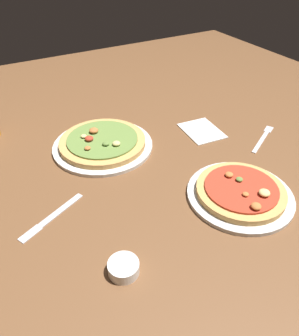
{
  "coord_description": "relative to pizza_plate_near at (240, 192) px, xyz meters",
  "views": [
    {
      "loc": [
        -0.38,
        -0.68,
        0.62
      ],
      "look_at": [
        0.0,
        0.0,
        0.02
      ],
      "focal_mm": 34.49,
      "sensor_mm": 36.0,
      "label": 1
    }
  ],
  "objects": [
    {
      "name": "ground_plane",
      "position": [
        -0.17,
        0.22,
        -0.03
      ],
      "size": [
        2.4,
        2.4,
        0.03
      ],
      "primitive_type": "cube",
      "color": "brown"
    },
    {
      "name": "pizza_plate_near",
      "position": [
        0.0,
        0.0,
        0.0
      ],
      "size": [
        0.3,
        0.3,
        0.05
      ],
      "color": "silver",
      "rests_on": "ground_plane"
    },
    {
      "name": "pizza_plate_far",
      "position": [
        -0.24,
        0.42,
        0.0
      ],
      "size": [
        0.34,
        0.34,
        0.05
      ],
      "color": "silver",
      "rests_on": "ground_plane"
    },
    {
      "name": "ramekin_sauce",
      "position": [
        -0.39,
        -0.06,
        -0.0
      ],
      "size": [
        0.07,
        0.07,
        0.03
      ],
      "primitive_type": "cylinder",
      "color": "white",
      "rests_on": "ground_plane"
    },
    {
      "name": "napkin_folded",
      "position": [
        0.12,
        0.34,
        -0.01
      ],
      "size": [
        0.14,
        0.17,
        0.01
      ],
      "primitive_type": "cube",
      "rotation": [
        0.0,
        0.0,
        -0.09
      ],
      "color": "white",
      "rests_on": "ground_plane"
    },
    {
      "name": "fork_left",
      "position": [
        0.28,
        0.19,
        -0.01
      ],
      "size": [
        0.19,
        0.12,
        0.01
      ],
      "color": "silver",
      "rests_on": "ground_plane"
    },
    {
      "name": "knife_right",
      "position": [
        -0.48,
        0.18,
        -0.01
      ],
      "size": [
        0.19,
        0.11,
        0.01
      ],
      "color": "silver",
      "rests_on": "ground_plane"
    }
  ]
}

